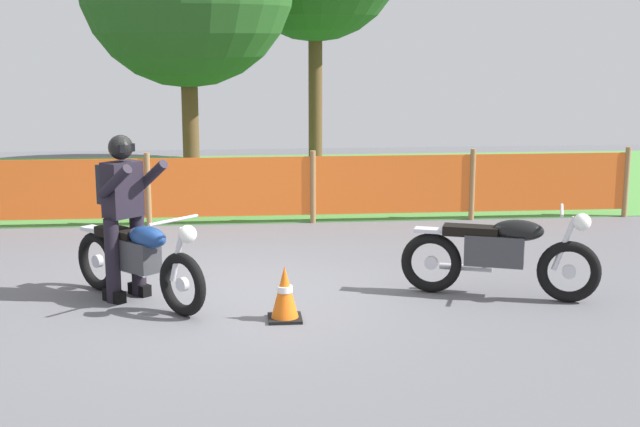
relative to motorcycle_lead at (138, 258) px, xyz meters
The scene contains 7 objects.
ground 1.09m from the motorcycle_lead, 20.76° to the left, with size 24.00×24.00×0.02m, color #5B5B60.
grass_verge 7.50m from the motorcycle_lead, 82.97° to the left, with size 24.00×7.43×0.01m, color #4C8C3D.
barrier_fence 3.83m from the motorcycle_lead, 76.14° to the left, with size 11.79×0.08×1.05m.
motorcycle_lead is the anchor object (origin of this frame).
motorcycle_trailing 3.69m from the motorcycle_lead, ahead, with size 1.94×0.90×0.96m.
rider_lead 0.54m from the motorcycle_lead, 134.35° to the left, with size 0.76×0.77×1.69m.
traffic_cone 1.61m from the motorcycle_lead, 26.31° to the right, with size 0.32×0.32×0.53m.
Camera 1 is at (0.10, -9.08, 2.65)m, focal length 49.49 mm.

